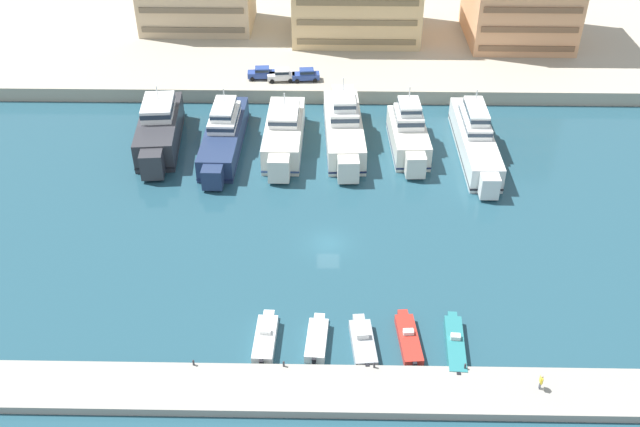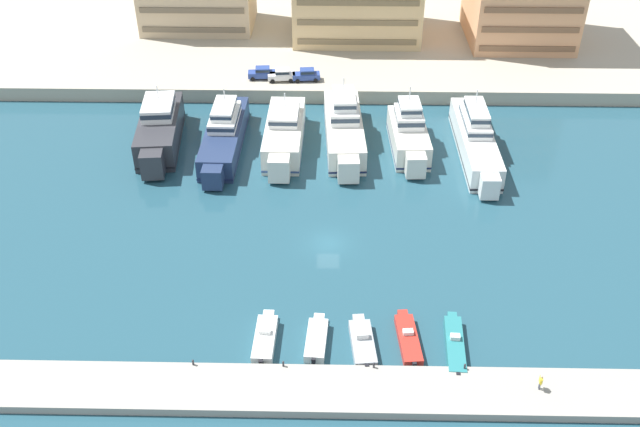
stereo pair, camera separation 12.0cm
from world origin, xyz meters
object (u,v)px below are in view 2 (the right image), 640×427
at_px(car_white_left, 282,75).
at_px(yacht_navy_left, 224,134).
at_px(car_blue_far_left, 262,72).
at_px(pedestrian_near_edge, 541,381).
at_px(yacht_charcoal_far_left, 160,129).
at_px(motorboat_white_far_left, 265,338).
at_px(car_blue_mid_left, 307,74).
at_px(motorboat_grey_mid_left, 362,342).
at_px(yacht_ivory_center_left, 344,127).
at_px(motorboat_red_center_left, 408,339).
at_px(yacht_ivory_center, 409,134).
at_px(motorboat_white_left, 316,339).
at_px(motorboat_teal_center, 455,345).
at_px(yacht_white_center_right, 475,139).
at_px(yacht_ivory_mid_left, 284,134).

bearing_deg(car_white_left, yacht_navy_left, -112.03).
distance_m(car_blue_far_left, pedestrian_near_edge, 64.96).
height_order(yacht_charcoal_far_left, motorboat_white_far_left, yacht_charcoal_far_left).
xyz_separation_m(yacht_charcoal_far_left, car_blue_mid_left, (18.97, 15.84, 0.77)).
bearing_deg(pedestrian_near_edge, motorboat_grey_mid_left, 159.87).
height_order(yacht_ivory_center_left, motorboat_grey_mid_left, yacht_ivory_center_left).
xyz_separation_m(car_blue_mid_left, pedestrian_near_edge, (21.79, -57.85, -1.29)).
xyz_separation_m(motorboat_red_center_left, car_white_left, (-14.91, 51.66, 2.64)).
relative_size(yacht_ivory_center_left, motorboat_red_center_left, 2.91).
xyz_separation_m(yacht_navy_left, yacht_ivory_center_left, (15.85, 1.62, 0.33)).
distance_m(yacht_ivory_center, motorboat_grey_mid_left, 36.67).
relative_size(yacht_ivory_center_left, motorboat_white_far_left, 3.09).
bearing_deg(motorboat_white_left, motorboat_teal_center, -2.20).
relative_size(motorboat_white_left, car_blue_far_left, 1.45).
relative_size(yacht_ivory_center, motorboat_red_center_left, 2.14).
distance_m(yacht_white_center_right, motorboat_white_far_left, 42.65).
distance_m(yacht_white_center_right, motorboat_teal_center, 35.98).
distance_m(motorboat_grey_mid_left, motorboat_red_center_left, 4.29).
xyz_separation_m(motorboat_grey_mid_left, car_blue_far_left, (-13.67, 52.93, 2.58)).
height_order(yacht_white_center_right, pedestrian_near_edge, yacht_white_center_right).
xyz_separation_m(yacht_white_center_right, car_blue_mid_left, (-22.63, 17.33, 0.91)).
xyz_separation_m(motorboat_white_left, car_blue_far_left, (-9.45, 52.56, 2.63)).
xyz_separation_m(motorboat_grey_mid_left, car_white_left, (-10.66, 52.25, 2.58)).
bearing_deg(yacht_charcoal_far_left, motorboat_red_center_left, -50.01).
distance_m(yacht_navy_left, motorboat_red_center_left, 41.38).
distance_m(yacht_navy_left, motorboat_grey_mid_left, 39.87).
xyz_separation_m(yacht_charcoal_far_left, motorboat_red_center_left, (30.18, -35.98, -1.87)).
xyz_separation_m(yacht_ivory_mid_left, yacht_ivory_center_left, (7.91, 1.40, 0.30)).
distance_m(yacht_navy_left, pedestrian_near_edge, 52.34).
relative_size(motorboat_grey_mid_left, car_blue_mid_left, 1.57).
relative_size(motorboat_red_center_left, pedestrian_near_edge, 4.44).
xyz_separation_m(yacht_ivory_center, pedestrian_near_edge, (7.76, -41.37, -0.51)).
xyz_separation_m(motorboat_white_left, motorboat_grey_mid_left, (4.23, -0.36, 0.05)).
bearing_deg(car_blue_far_left, yacht_white_center_right, -31.30).
xyz_separation_m(motorboat_teal_center, car_blue_far_left, (-22.12, 53.05, 2.61)).
bearing_deg(yacht_navy_left, motorboat_grey_mid_left, -64.30).
xyz_separation_m(yacht_ivory_center, motorboat_grey_mid_left, (-7.07, -35.94, -1.79)).
xyz_separation_m(yacht_ivory_mid_left, motorboat_teal_center, (17.79, -36.24, -1.57)).
xyz_separation_m(motorboat_red_center_left, car_blue_mid_left, (-11.21, 51.82, 2.64)).
bearing_deg(yacht_ivory_center, yacht_ivory_center_left, 169.46).
bearing_deg(yacht_ivory_center, car_blue_far_left, 140.68).
xyz_separation_m(yacht_white_center_right, motorboat_white_left, (-19.90, -34.72, -1.72)).
height_order(motorboat_teal_center, pedestrian_near_edge, pedestrian_near_edge).
bearing_deg(car_white_left, car_blue_mid_left, 2.53).
bearing_deg(yacht_charcoal_far_left, motorboat_white_far_left, -64.94).
bearing_deg(motorboat_teal_center, yacht_ivory_center, 92.20).
bearing_deg(car_blue_far_left, motorboat_white_far_left, -84.90).
distance_m(yacht_ivory_center_left, pedestrian_near_edge, 45.93).
height_order(motorboat_red_center_left, pedestrian_near_edge, pedestrian_near_edge).
relative_size(motorboat_white_far_left, car_blue_mid_left, 1.57).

